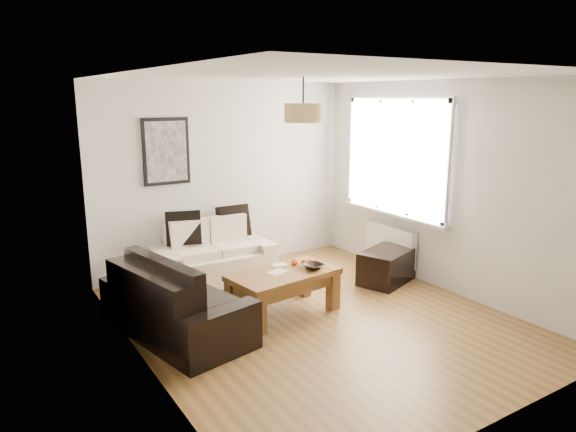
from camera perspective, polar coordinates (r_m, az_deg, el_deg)
floor at (r=5.90m, az=3.18°, el=-11.12°), size 4.50×4.50×0.00m
ceiling at (r=5.39m, az=3.53°, el=15.03°), size 3.80×4.50×0.00m
wall_back at (r=7.41m, az=-6.85°, el=4.30°), size 3.80×0.04×2.60m
wall_front at (r=3.95m, az=22.75°, el=-4.31°), size 3.80×0.04×2.60m
wall_left at (r=4.68m, az=-15.96°, el=-1.20°), size 0.04×4.50×2.60m
wall_right at (r=6.76m, az=16.57°, el=3.03°), size 0.04×4.50×2.60m
window_bay at (r=7.24m, az=11.75°, el=6.32°), size 0.14×1.90×1.60m
radiator at (r=7.45m, az=11.10°, el=-3.06°), size 0.10×0.90×0.52m
poster at (r=7.01m, az=-13.15°, el=6.87°), size 0.62×0.04×0.87m
pendant_shade at (r=5.63m, az=1.66°, el=11.19°), size 0.40×0.40×0.20m
loveseat_cream at (r=7.02m, az=-8.17°, el=-3.93°), size 1.56×0.89×0.76m
sofa_leather at (r=5.54m, az=-12.12°, el=-8.85°), size 1.18×1.86×0.75m
coffee_table at (r=5.94m, az=-0.49°, el=-8.34°), size 1.28×0.80×0.49m
ottoman at (r=7.02m, az=10.69°, el=-5.41°), size 0.88×0.72×0.44m
cushion_left at (r=6.98m, az=-11.34°, el=-1.31°), size 0.47×0.27×0.45m
cushion_right at (r=7.26m, az=-5.96°, el=-0.58°), size 0.45×0.14×0.44m
fruit_bowl at (r=5.95m, az=2.83°, el=-5.50°), size 0.25×0.25×0.05m
orange_a at (r=6.06m, az=1.79°, el=-5.02°), size 0.09×0.09×0.07m
orange_b at (r=6.09m, az=2.41°, el=-4.93°), size 0.07×0.07×0.06m
orange_c at (r=6.06m, az=0.73°, el=-5.01°), size 0.09×0.09×0.08m
papers at (r=5.83m, az=-1.21°, el=-6.12°), size 0.25×0.21×0.01m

